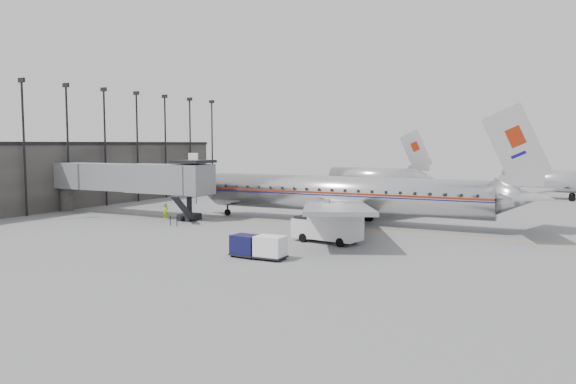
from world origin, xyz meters
name	(u,v)px	position (x,y,z in m)	size (l,w,h in m)	color
ground	(247,231)	(0.00, 0.00, 0.00)	(160.00, 160.00, 0.00)	slate
terminal	(70,174)	(-34.00, 10.00, 4.00)	(12.00, 46.00, 8.00)	#33312E
apron_line	(304,225)	(3.00, 6.00, 0.01)	(0.15, 60.00, 0.01)	gold
jet_bridge	(136,179)	(-16.66, 3.67, 4.18)	(21.00, 6.20, 7.10)	slate
floodlight_masts	(122,141)	(-27.50, 13.00, 8.36)	(0.90, 42.25, 15.25)	black
distant_aircraft_near	(374,177)	(-1.79, 42.00, 2.73)	(16.39, 3.20, 10.26)	silver
distant_aircraft_mid	(555,180)	(24.21, 46.00, 2.73)	(16.39, 3.20, 10.26)	silver
airliner	(349,195)	(6.56, 9.00, 2.95)	(37.11, 34.41, 11.74)	silver
service_van	(328,225)	(8.93, -1.99, 1.42)	(6.05, 3.19, 2.71)	silver
baggage_cart_navy	(246,245)	(6.00, -10.00, 0.84)	(2.16, 1.73, 1.58)	#0E0E39
baggage_cart_white	(270,247)	(8.00, -10.00, 0.88)	(2.14, 1.65, 1.66)	white
ramp_worker	(166,211)	(-12.00, 3.00, 0.85)	(0.62, 0.41, 1.70)	#A4C517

